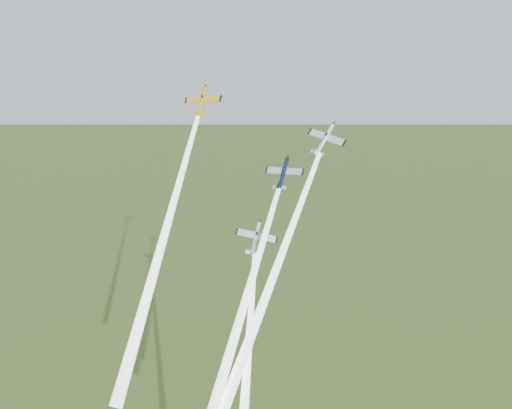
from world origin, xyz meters
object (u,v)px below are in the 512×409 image
at_px(plane_navy, 283,173).
at_px(plane_silver_right, 325,139).
at_px(plane_silver_low, 256,238).
at_px(plane_yellow, 202,102).

relative_size(plane_navy, plane_silver_right, 0.97).
xyz_separation_m(plane_navy, plane_silver_low, (-3.67, -4.61, -12.50)).
distance_m(plane_yellow, plane_silver_right, 27.48).
relative_size(plane_yellow, plane_silver_low, 1.02).
bearing_deg(plane_navy, plane_silver_low, -124.82).
bearing_deg(plane_silver_right, plane_silver_low, -120.17).
distance_m(plane_silver_right, plane_silver_low, 23.74).
relative_size(plane_yellow, plane_silver_right, 1.00).
xyz_separation_m(plane_silver_right, plane_silver_low, (-9.91, -10.55, -18.82)).
bearing_deg(plane_silver_low, plane_silver_right, 26.98).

